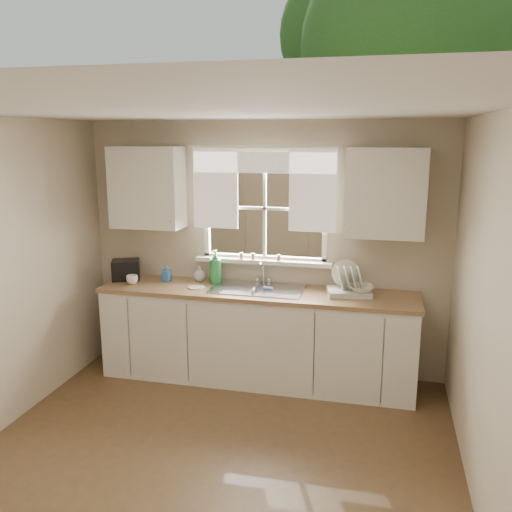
% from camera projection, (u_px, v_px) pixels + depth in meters
% --- Properties ---
extents(ground, '(4.00, 4.00, 0.00)m').
position_uv_depth(ground, '(201.00, 481.00, 3.77)').
color(ground, brown).
rests_on(ground, ground).
extents(room_walls, '(3.62, 4.02, 2.50)m').
position_uv_depth(room_walls, '(193.00, 315.00, 3.44)').
color(room_walls, beige).
rests_on(room_walls, ground).
extents(ceiling, '(3.60, 4.00, 0.02)m').
position_uv_depth(ceiling, '(192.00, 110.00, 3.23)').
color(ceiling, silver).
rests_on(ceiling, room_walls).
extents(window, '(1.38, 0.16, 1.06)m').
position_uv_depth(window, '(264.00, 225.00, 5.35)').
color(window, white).
rests_on(window, room_walls).
extents(curtains, '(1.50, 0.03, 0.81)m').
position_uv_depth(curtains, '(263.00, 180.00, 5.20)').
color(curtains, white).
rests_on(curtains, room_walls).
extents(base_cabinets, '(3.00, 0.62, 0.87)m').
position_uv_depth(base_cabinets, '(257.00, 337.00, 5.27)').
color(base_cabinets, white).
rests_on(base_cabinets, ground).
extents(countertop, '(3.04, 0.65, 0.04)m').
position_uv_depth(countertop, '(257.00, 292.00, 5.17)').
color(countertop, '#916D48').
rests_on(countertop, base_cabinets).
extents(upper_cabinet_left, '(0.70, 0.33, 0.80)m').
position_uv_depth(upper_cabinet_left, '(147.00, 187.00, 5.36)').
color(upper_cabinet_left, white).
rests_on(upper_cabinet_left, room_walls).
extents(upper_cabinet_right, '(0.70, 0.33, 0.80)m').
position_uv_depth(upper_cabinet_right, '(385.00, 193.00, 4.84)').
color(upper_cabinet_right, white).
rests_on(upper_cabinet_right, room_walls).
extents(wall_outlet, '(0.08, 0.01, 0.12)m').
position_uv_depth(wall_outlet, '(353.00, 270.00, 5.22)').
color(wall_outlet, beige).
rests_on(wall_outlet, room_walls).
extents(sill_jars, '(0.42, 0.04, 0.06)m').
position_uv_depth(sill_jars, '(258.00, 256.00, 5.37)').
color(sill_jars, brown).
rests_on(sill_jars, window).
extents(backyard, '(20.00, 10.00, 6.13)m').
position_uv_depth(backyard, '(362.00, 80.00, 10.88)').
color(backyard, '#335421').
rests_on(backyard, ground).
extents(sink, '(0.88, 0.52, 0.40)m').
position_uv_depth(sink, '(257.00, 296.00, 5.21)').
color(sink, '#B7B7BC').
rests_on(sink, countertop).
extents(dish_rack, '(0.44, 0.37, 0.30)m').
position_uv_depth(dish_rack, '(349.00, 286.00, 5.01)').
color(dish_rack, silver).
rests_on(dish_rack, countertop).
extents(bowl, '(0.26, 0.26, 0.06)m').
position_uv_depth(bowl, '(361.00, 288.00, 4.94)').
color(bowl, white).
rests_on(bowl, dish_rack).
extents(soap_bottle_a, '(0.15, 0.15, 0.34)m').
position_uv_depth(soap_bottle_a, '(215.00, 267.00, 5.38)').
color(soap_bottle_a, '#2B8543').
rests_on(soap_bottle_a, countertop).
extents(soap_bottle_b, '(0.08, 0.08, 0.17)m').
position_uv_depth(soap_bottle_b, '(166.00, 273.00, 5.46)').
color(soap_bottle_b, '#3068B4').
rests_on(soap_bottle_b, countertop).
extents(soap_bottle_c, '(0.16, 0.16, 0.15)m').
position_uv_depth(soap_bottle_c, '(199.00, 274.00, 5.48)').
color(soap_bottle_c, beige).
rests_on(soap_bottle_c, countertop).
extents(saucer, '(0.16, 0.16, 0.01)m').
position_uv_depth(saucer, '(196.00, 287.00, 5.24)').
color(saucer, silver).
rests_on(saucer, countertop).
extents(cup, '(0.15, 0.15, 0.09)m').
position_uv_depth(cup, '(132.00, 280.00, 5.37)').
color(cup, white).
rests_on(cup, countertop).
extents(black_appliance, '(0.34, 0.32, 0.20)m').
position_uv_depth(black_appliance, '(126.00, 270.00, 5.54)').
color(black_appliance, black).
rests_on(black_appliance, countertop).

